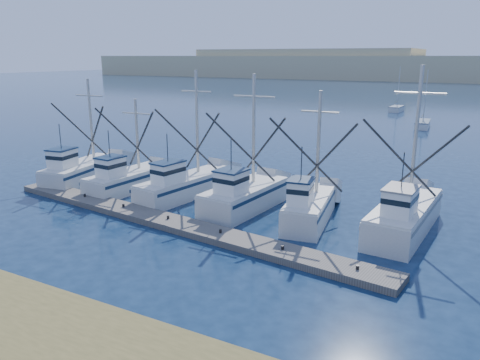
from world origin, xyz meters
name	(u,v)px	position (x,y,z in m)	size (l,w,h in m)	color
ground	(198,289)	(0.00, 0.00, 0.00)	(500.00, 500.00, 0.00)	#0C1D36
floating_dock	(168,222)	(-6.05, 5.99, 0.19)	(28.24, 1.88, 0.38)	#625C57
dune_ridge	(469,68)	(0.00, 210.00, 5.00)	(360.00, 60.00, 10.00)	tan
trawler_fleet	(217,191)	(-5.48, 10.87, 0.97)	(28.57, 8.90, 9.46)	silver
sailboat_near	(422,124)	(2.01, 55.43, 0.49)	(2.15, 6.01, 8.10)	silver
sailboat_far	(396,109)	(-4.99, 74.36, 0.50)	(2.04, 4.95, 8.10)	silver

